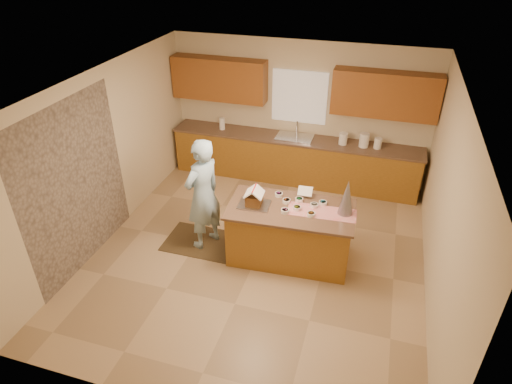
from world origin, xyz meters
TOP-DOWN VIEW (x-y plane):
  - floor at (0.00, 0.00)m, footprint 5.50×5.50m
  - ceiling at (0.00, 0.00)m, footprint 5.50×5.50m
  - wall_back at (0.00, 2.75)m, footprint 5.50×5.50m
  - wall_front at (0.00, -2.75)m, footprint 5.50×5.50m
  - wall_left at (-2.50, 0.00)m, footprint 5.50×5.50m
  - wall_right at (2.50, 0.00)m, footprint 5.50×5.50m
  - stone_accent at (-2.48, -0.80)m, footprint 0.00×2.50m
  - window_curtain at (0.00, 2.72)m, footprint 1.05×0.03m
  - back_counter_base at (0.00, 2.45)m, footprint 4.80×0.60m
  - back_counter_top at (0.00, 2.45)m, footprint 4.85×0.63m
  - upper_cabinet_left at (-1.55, 2.57)m, footprint 1.85×0.35m
  - upper_cabinet_right at (1.55, 2.57)m, footprint 1.85×0.35m
  - sink at (0.00, 2.45)m, footprint 0.70×0.45m
  - faucet at (0.00, 2.63)m, footprint 0.03×0.03m
  - island_base at (0.48, 0.06)m, footprint 1.82×0.99m
  - island_top at (0.48, 0.06)m, footprint 1.91×1.07m
  - table_runner at (0.92, 0.08)m, footprint 1.01×0.41m
  - baking_tray at (-0.06, -0.02)m, footprint 0.47×0.36m
  - cookbook at (0.60, 0.44)m, footprint 0.23×0.18m
  - tinsel_tree at (1.24, 0.15)m, footprint 0.23×0.23m
  - rug at (-0.94, 0.01)m, footprint 1.24×0.81m
  - boy at (-0.89, 0.01)m, footprint 0.68×0.79m
  - canister_a at (0.92, 2.45)m, footprint 0.16×0.16m
  - canister_b at (1.30, 2.45)m, footprint 0.18×0.18m
  - canister_c at (1.55, 2.45)m, footprint 0.14×0.14m
  - paper_towel at (-1.49, 2.45)m, footprint 0.11×0.11m
  - gingerbread_house at (-0.06, -0.02)m, footprint 0.29×0.29m
  - candy_bowls at (0.58, 0.15)m, footprint 0.80×0.53m

SIDE VIEW (x-z plane):
  - floor at x=0.00m, z-range 0.00..0.00m
  - rug at x=-0.94m, z-range 0.00..0.01m
  - island_base at x=0.48m, z-range 0.00..0.87m
  - back_counter_base at x=0.00m, z-range 0.00..0.88m
  - island_top at x=0.48m, z-range 0.87..0.91m
  - sink at x=0.00m, z-range 0.83..0.95m
  - back_counter_top at x=0.00m, z-range 0.88..0.92m
  - table_runner at x=0.92m, z-range 0.91..0.91m
  - baking_tray at x=-0.06m, z-range 0.91..0.93m
  - boy at x=-0.89m, z-range 0.01..1.84m
  - candy_bowls at x=0.58m, z-range 0.91..0.96m
  - cookbook at x=0.60m, z-range 0.95..1.04m
  - canister_c at x=1.55m, z-range 0.92..1.12m
  - canister_a at x=0.92m, z-range 0.92..1.14m
  - gingerbread_house at x=-0.06m, z-range 0.90..1.18m
  - paper_towel at x=-1.49m, z-range 0.92..1.16m
  - canister_b at x=1.30m, z-range 0.92..1.18m
  - faucet at x=0.00m, z-range 0.92..1.20m
  - tinsel_tree at x=1.24m, z-range 0.91..1.45m
  - stone_accent at x=-2.48m, z-range 0.00..2.50m
  - wall_back at x=0.00m, z-range 1.35..1.35m
  - wall_front at x=0.00m, z-range 1.35..1.35m
  - wall_left at x=-2.50m, z-range 1.35..1.35m
  - wall_right at x=2.50m, z-range 1.35..1.35m
  - window_curtain at x=0.00m, z-range 1.15..2.15m
  - upper_cabinet_left at x=-1.55m, z-range 1.50..2.30m
  - upper_cabinet_right at x=1.55m, z-range 1.50..2.30m
  - ceiling at x=0.00m, z-range 2.70..2.70m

